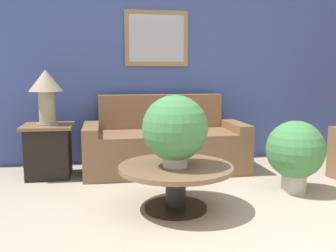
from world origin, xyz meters
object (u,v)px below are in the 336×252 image
object	(u,v)px
couch_main	(165,146)
potted_plant_floor	(295,152)
table_lamp	(46,88)
coffee_table	(176,177)
side_table	(49,150)
potted_plant_on_table	(175,129)

from	to	relation	value
couch_main	potted_plant_floor	xyz separation A→B (m)	(1.16, -1.09, 0.11)
table_lamp	potted_plant_floor	world-z (taller)	table_lamp
coffee_table	table_lamp	world-z (taller)	table_lamp
side_table	potted_plant_floor	bearing A→B (deg)	-22.15
potted_plant_on_table	potted_plant_floor	bearing A→B (deg)	13.18
potted_plant_on_table	potted_plant_floor	xyz separation A→B (m)	(1.30, 0.30, -0.31)
couch_main	potted_plant_on_table	size ratio (longest dim) A/B	3.15
potted_plant_on_table	potted_plant_floor	world-z (taller)	potted_plant_on_table
couch_main	table_lamp	world-z (taller)	table_lamp
couch_main	potted_plant_floor	bearing A→B (deg)	-43.34
coffee_table	potted_plant_on_table	bearing A→B (deg)	-112.64
coffee_table	table_lamp	distance (m)	1.95
couch_main	side_table	bearing A→B (deg)	-177.58
table_lamp	coffee_table	bearing A→B (deg)	-45.93
table_lamp	potted_plant_on_table	size ratio (longest dim) A/B	1.01
side_table	table_lamp	size ratio (longest dim) A/B	0.98
coffee_table	potted_plant_on_table	size ratio (longest dim) A/B	1.62
table_lamp	potted_plant_floor	distance (m)	2.81
side_table	table_lamp	xyz separation A→B (m)	(0.00, 0.00, 0.72)
side_table	coffee_table	bearing A→B (deg)	-45.93
couch_main	side_table	size ratio (longest dim) A/B	3.20
table_lamp	side_table	bearing A→B (deg)	180.00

